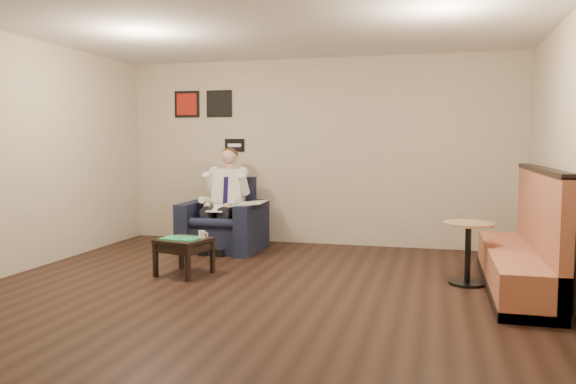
% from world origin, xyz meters
% --- Properties ---
extents(ground, '(6.00, 6.00, 0.00)m').
position_xyz_m(ground, '(0.00, 0.00, 0.00)').
color(ground, black).
rests_on(ground, ground).
extents(wall_back, '(6.00, 0.02, 2.80)m').
position_xyz_m(wall_back, '(0.00, 3.00, 1.40)').
color(wall_back, beige).
rests_on(wall_back, ground).
extents(wall_front, '(6.00, 0.02, 2.80)m').
position_xyz_m(wall_front, '(0.00, -3.00, 1.40)').
color(wall_front, beige).
rests_on(wall_front, ground).
extents(wall_left, '(0.02, 6.00, 2.80)m').
position_xyz_m(wall_left, '(-3.00, 0.00, 1.40)').
color(wall_left, beige).
rests_on(wall_left, ground).
extents(ceiling, '(6.00, 6.00, 0.02)m').
position_xyz_m(ceiling, '(0.00, 0.00, 2.80)').
color(ceiling, white).
rests_on(ceiling, wall_back).
extents(seating_sign, '(0.32, 0.02, 0.20)m').
position_xyz_m(seating_sign, '(-1.30, 2.98, 1.50)').
color(seating_sign, black).
rests_on(seating_sign, wall_back).
extents(art_print_left, '(0.42, 0.03, 0.42)m').
position_xyz_m(art_print_left, '(-2.10, 2.98, 2.15)').
color(art_print_left, '#B41E16').
rests_on(art_print_left, wall_back).
extents(art_print_right, '(0.42, 0.03, 0.42)m').
position_xyz_m(art_print_right, '(-1.55, 2.98, 2.15)').
color(art_print_right, black).
rests_on(art_print_right, wall_back).
extents(armchair, '(1.07, 1.07, 1.03)m').
position_xyz_m(armchair, '(-1.17, 2.15, 0.51)').
color(armchair, black).
rests_on(armchair, ground).
extents(seated_man, '(0.68, 1.01, 1.41)m').
position_xyz_m(seated_man, '(-1.17, 2.01, 0.70)').
color(seated_man, white).
rests_on(seated_man, armchair).
extents(lap_papers, '(0.26, 0.35, 0.01)m').
position_xyz_m(lap_papers, '(-1.17, 1.90, 0.63)').
color(lap_papers, white).
rests_on(lap_papers, seated_man).
extents(newspaper, '(0.48, 0.58, 0.01)m').
position_xyz_m(newspaper, '(-0.74, 2.04, 0.70)').
color(newspaper, silver).
rests_on(newspaper, armchair).
extents(side_table, '(0.63, 0.63, 0.43)m').
position_xyz_m(side_table, '(-1.06, 0.60, 0.21)').
color(side_table, black).
rests_on(side_table, ground).
extents(green_folder, '(0.45, 0.34, 0.01)m').
position_xyz_m(green_folder, '(-1.09, 0.58, 0.43)').
color(green_folder, '#29CF76').
rests_on(green_folder, side_table).
extents(coffee_mug, '(0.09, 0.09, 0.09)m').
position_xyz_m(coffee_mug, '(-0.86, 0.67, 0.47)').
color(coffee_mug, white).
rests_on(coffee_mug, side_table).
extents(smartphone, '(0.15, 0.11, 0.01)m').
position_xyz_m(smartphone, '(-0.97, 0.73, 0.43)').
color(smartphone, black).
rests_on(smartphone, side_table).
extents(banquette, '(0.59, 2.47, 1.26)m').
position_xyz_m(banquette, '(2.59, 0.88, 0.63)').
color(banquette, '#B16144').
rests_on(banquette, ground).
extents(cafe_table, '(0.59, 0.59, 0.68)m').
position_xyz_m(cafe_table, '(2.12, 0.98, 0.34)').
color(cafe_table, '#A08056').
rests_on(cafe_table, ground).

